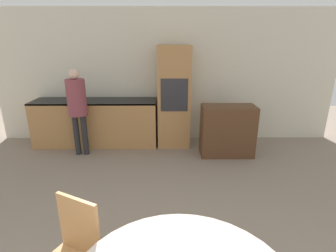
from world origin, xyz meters
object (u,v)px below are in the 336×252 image
Objects in this scene: sideboard at (227,131)px; oven_unit at (174,97)px; person_standing at (77,103)px; chair_far_left at (72,252)px; bowl_near at (190,252)px.

oven_unit is at bearing 150.45° from sideboard.
oven_unit reaches higher than person_standing.
chair_far_left is (-0.85, -3.41, -0.44)m from oven_unit.
person_standing reaches higher than sideboard.
bowl_near is (0.00, -3.65, -0.21)m from oven_unit.
person_standing is at bearing 133.32° from chair_far_left.
oven_unit is 2.06× the size of chair_far_left.
oven_unit is 3.54m from chair_far_left.
chair_far_left is 6.33× the size of bowl_near.
sideboard is 1.01× the size of chair_far_left.
chair_far_left is (-1.80, -2.87, 0.07)m from sideboard.
bowl_near is (1.70, -3.14, -0.21)m from person_standing.
sideboard is at bearing -0.64° from person_standing.
oven_unit is 1.24× the size of person_standing.
oven_unit reaches higher than sideboard.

